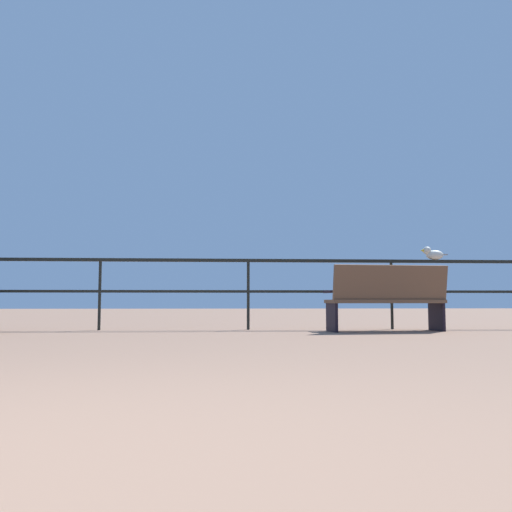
% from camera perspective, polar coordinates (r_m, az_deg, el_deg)
% --- Properties ---
extents(pier_railing, '(24.61, 0.05, 1.08)m').
position_cam_1_polar(pier_railing, '(8.46, -8.38, -2.13)').
color(pier_railing, black).
rests_on(pier_railing, ground_plane).
extents(bench_near_right, '(1.72, 0.83, 0.94)m').
position_cam_1_polar(bench_near_right, '(8.12, 13.41, -4.04)').
color(bench_near_right, brown).
rests_on(bench_near_right, ground_plane).
extents(seagull_on_rail, '(0.44, 0.18, 0.21)m').
position_cam_1_polar(seagull_on_rail, '(9.10, 17.85, 0.21)').
color(seagull_on_rail, silver).
rests_on(seagull_on_rail, pier_railing).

